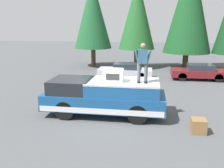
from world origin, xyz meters
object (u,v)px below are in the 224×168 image
pickup_truck (104,96)px  parked_car_silver (125,71)px  parked_car_maroon (199,72)px  compressor_unit (114,75)px  person_on_truck_bed (143,62)px  wooden_crate (198,126)px

pickup_truck → parked_car_silver: (7.87, -0.20, -0.29)m
parked_car_maroon → parked_car_silver: same height
compressor_unit → parked_car_maroon: (8.45, -5.27, -1.35)m
person_on_truck_bed → wooden_crate: bearing=-116.9°
pickup_truck → compressor_unit: compressor_unit is taller
person_on_truck_bed → wooden_crate: 3.39m
compressor_unit → person_on_truck_bed: (-0.06, -1.25, 0.62)m
parked_car_silver → wooden_crate: bearing=-157.8°
pickup_truck → wooden_crate: size_ratio=9.89×
pickup_truck → compressor_unit: size_ratio=6.60×
parked_car_maroon → wooden_crate: 9.82m
person_on_truck_bed → wooden_crate: person_on_truck_bed is taller
compressor_unit → pickup_truck: bearing=69.3°
person_on_truck_bed → parked_car_maroon: 9.62m
parked_car_silver → compressor_unit: bearing=-178.1°
parked_car_maroon → person_on_truck_bed: bearing=154.7°
parked_car_maroon → parked_car_silver: 5.55m
compressor_unit → parked_car_silver: (8.05, 0.27, -1.35)m
pickup_truck → parked_car_silver: bearing=-1.5°
person_on_truck_bed → parked_car_silver: size_ratio=0.41×
compressor_unit → parked_car_silver: 8.17m
pickup_truck → wooden_crate: bearing=-109.2°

